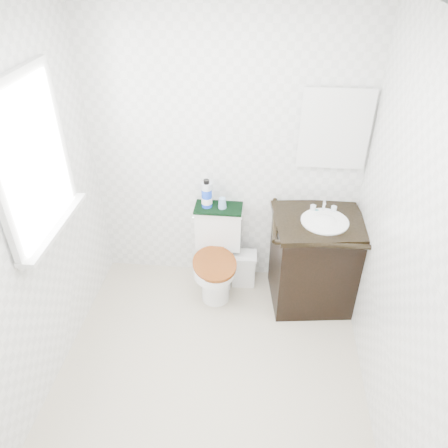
% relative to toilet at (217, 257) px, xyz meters
% --- Properties ---
extents(floor, '(2.40, 2.40, 0.00)m').
position_rel_toilet_xyz_m(floor, '(0.05, -0.97, -0.33)').
color(floor, beige).
rests_on(floor, ground).
extents(ceiling, '(2.40, 2.40, 0.00)m').
position_rel_toilet_xyz_m(ceiling, '(0.05, -0.97, 2.07)').
color(ceiling, white).
rests_on(ceiling, wall_back).
extents(wall_back, '(2.40, 0.00, 2.40)m').
position_rel_toilet_xyz_m(wall_back, '(0.05, 0.23, 0.87)').
color(wall_back, white).
rests_on(wall_back, ground).
extents(wall_left, '(0.00, 2.40, 2.40)m').
position_rel_toilet_xyz_m(wall_left, '(-1.05, -0.97, 0.87)').
color(wall_left, white).
rests_on(wall_left, ground).
extents(wall_right, '(0.00, 2.40, 2.40)m').
position_rel_toilet_xyz_m(wall_right, '(1.15, -0.97, 0.87)').
color(wall_right, white).
rests_on(wall_right, ground).
extents(window, '(0.02, 0.70, 0.90)m').
position_rel_toilet_xyz_m(window, '(-1.02, -0.72, 1.22)').
color(window, white).
rests_on(window, wall_left).
extents(mirror, '(0.50, 0.02, 0.60)m').
position_rel_toilet_xyz_m(mirror, '(0.87, 0.20, 1.12)').
color(mirror, silver).
rests_on(mirror, wall_back).
extents(toilet, '(0.44, 0.65, 0.75)m').
position_rel_toilet_xyz_m(toilet, '(0.00, 0.00, 0.00)').
color(toilet, white).
rests_on(toilet, floor).
extents(vanity, '(0.77, 0.69, 0.92)m').
position_rel_toilet_xyz_m(vanity, '(0.82, -0.07, 0.10)').
color(vanity, black).
rests_on(vanity, floor).
extents(trash_bin, '(0.23, 0.19, 0.32)m').
position_rel_toilet_xyz_m(trash_bin, '(0.23, 0.08, -0.17)').
color(trash_bin, white).
rests_on(trash_bin, floor).
extents(towel, '(0.40, 0.22, 0.02)m').
position_rel_toilet_xyz_m(towel, '(0.00, 0.12, 0.43)').
color(towel, black).
rests_on(towel, toilet).
extents(mouthwash_bottle, '(0.09, 0.09, 0.25)m').
position_rel_toilet_xyz_m(mouthwash_bottle, '(-0.10, 0.12, 0.55)').
color(mouthwash_bottle, blue).
rests_on(mouthwash_bottle, towel).
extents(cup, '(0.07, 0.07, 0.09)m').
position_rel_toilet_xyz_m(cup, '(0.03, 0.12, 0.48)').
color(cup, '#7CA5CC').
rests_on(cup, towel).
extents(soap_bar, '(0.06, 0.04, 0.02)m').
position_rel_toilet_xyz_m(soap_bar, '(0.79, 0.05, 0.50)').
color(soap_bar, teal).
rests_on(soap_bar, vanity).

